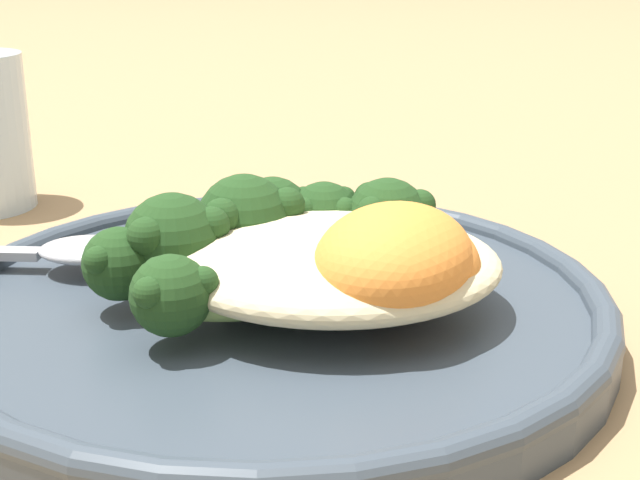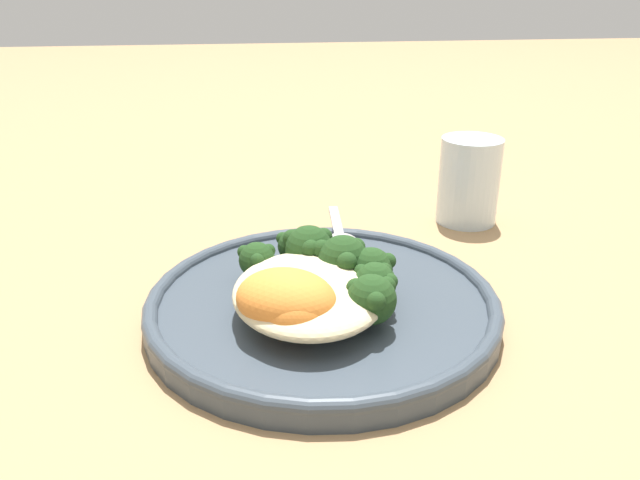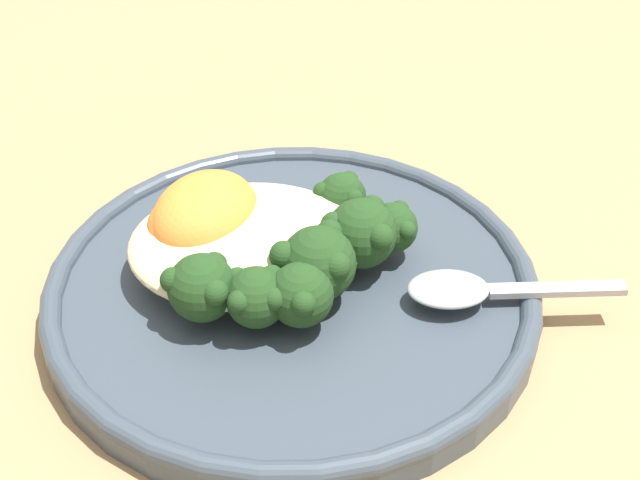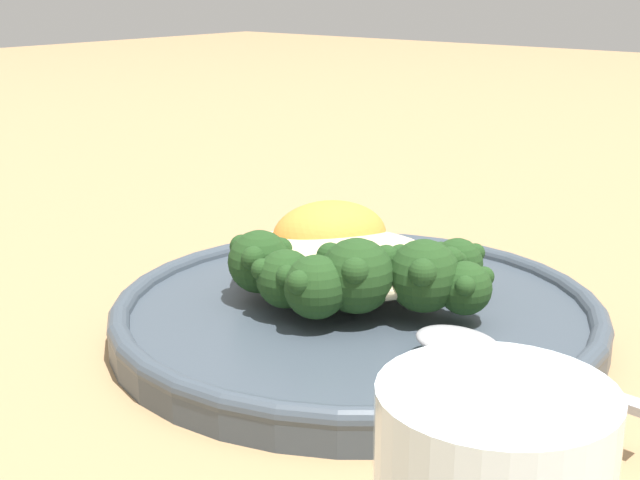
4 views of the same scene
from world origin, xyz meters
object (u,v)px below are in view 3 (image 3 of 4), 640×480
object	(u,v)px
broccoli_stalk_5	(351,232)
broccoli_stalk_4	(341,235)
quinoa_mound	(247,242)
broccoli_stalk_3	(310,258)
plate	(292,288)
sweet_potato_chunk_1	(205,215)
broccoli_stalk_0	(210,280)
sweet_potato_chunk_0	(180,229)
broccoli_stalk_1	(254,285)
broccoli_stalk_2	(291,286)
spoon	(468,289)
broccoli_stalk_6	(309,211)

from	to	relation	value
broccoli_stalk_5	broccoli_stalk_4	bearing A→B (deg)	-120.43
quinoa_mound	broccoli_stalk_3	world-z (taller)	broccoli_stalk_3
plate	sweet_potato_chunk_1	xyz separation A→B (m)	(-0.05, 0.03, 0.03)
broccoli_stalk_0	broccoli_stalk_5	size ratio (longest dim) A/B	0.73
plate	broccoli_stalk_5	distance (m)	0.05
quinoa_mound	sweet_potato_chunk_0	world-z (taller)	sweet_potato_chunk_0
broccoli_stalk_1	broccoli_stalk_5	bearing A→B (deg)	123.94
broccoli_stalk_2	broccoli_stalk_5	bearing A→B (deg)	118.64
broccoli_stalk_2	broccoli_stalk_3	distance (m)	0.02
broccoli_stalk_1	spoon	bearing A→B (deg)	84.83
broccoli_stalk_1	broccoli_stalk_4	bearing A→B (deg)	120.70
quinoa_mound	broccoli_stalk_4	size ratio (longest dim) A/B	1.27
plate	broccoli_stalk_2	distance (m)	0.04
broccoli_stalk_0	broccoli_stalk_6	bearing A→B (deg)	160.85
broccoli_stalk_2	spoon	xyz separation A→B (m)	(0.09, -0.00, -0.01)
broccoli_stalk_0	spoon	world-z (taller)	broccoli_stalk_0
plate	broccoli_stalk_4	size ratio (longest dim) A/B	2.66
plate	broccoli_stalk_5	world-z (taller)	broccoli_stalk_5
broccoli_stalk_4	spoon	distance (m)	0.07
spoon	broccoli_stalk_3	bearing A→B (deg)	172.43
broccoli_stalk_5	spoon	xyz separation A→B (m)	(0.06, -0.05, -0.01)
broccoli_stalk_2	sweet_potato_chunk_0	distance (m)	0.08
broccoli_stalk_2	broccoli_stalk_3	size ratio (longest dim) A/B	1.30
plate	sweet_potato_chunk_1	bearing A→B (deg)	145.21
quinoa_mound	broccoli_stalk_2	size ratio (longest dim) A/B	1.33
broccoli_stalk_0	sweet_potato_chunk_1	size ratio (longest dim) A/B	1.16
plate	spoon	world-z (taller)	spoon
sweet_potato_chunk_0	plate	bearing A→B (deg)	-23.24
spoon	broccoli_stalk_1	bearing A→B (deg)	-178.25
broccoli_stalk_6	sweet_potato_chunk_1	distance (m)	0.06
quinoa_mound	sweet_potato_chunk_1	size ratio (longest dim) A/B	1.83
broccoli_stalk_4	broccoli_stalk_6	size ratio (longest dim) A/B	1.05
broccoli_stalk_3	spoon	bearing A→B (deg)	35.76
plate	sweet_potato_chunk_1	world-z (taller)	sweet_potato_chunk_1
plate	quinoa_mound	bearing A→B (deg)	150.15
quinoa_mound	broccoli_stalk_3	size ratio (longest dim) A/B	1.74
sweet_potato_chunk_0	broccoli_stalk_2	bearing A→B (deg)	-43.16
broccoli_stalk_3	spoon	size ratio (longest dim) A/B	0.63
broccoli_stalk_1	sweet_potato_chunk_0	xyz separation A→B (m)	(-0.04, 0.05, 0.00)
broccoli_stalk_4	sweet_potato_chunk_1	distance (m)	0.08
broccoli_stalk_0	sweet_potato_chunk_0	size ratio (longest dim) A/B	1.85
quinoa_mound	broccoli_stalk_1	xyz separation A→B (m)	(0.00, -0.04, 0.00)
quinoa_mound	broccoli_stalk_2	xyz separation A→B (m)	(0.02, -0.04, 0.00)
quinoa_mound	broccoli_stalk_1	distance (m)	0.04
broccoli_stalk_5	broccoli_stalk_6	xyz separation A→B (m)	(-0.02, 0.02, 0.00)
quinoa_mound	broccoli_stalk_4	world-z (taller)	broccoli_stalk_4
quinoa_mound	broccoli_stalk_2	distance (m)	0.05
quinoa_mound	sweet_potato_chunk_1	xyz separation A→B (m)	(-0.02, 0.02, 0.01)
plate	broccoli_stalk_1	xyz separation A→B (m)	(-0.02, -0.02, 0.02)
broccoli_stalk_4	sweet_potato_chunk_0	xyz separation A→B (m)	(-0.09, 0.02, -0.00)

